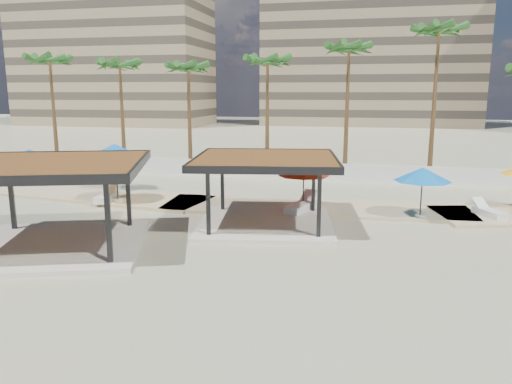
% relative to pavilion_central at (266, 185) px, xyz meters
% --- Properties ---
extents(ground, '(200.00, 200.00, 0.00)m').
position_rel_pavilion_central_xyz_m(ground, '(-0.16, -3.31, -1.94)').
color(ground, tan).
rests_on(ground, ground).
extents(promenade, '(44.45, 7.97, 0.24)m').
position_rel_pavilion_central_xyz_m(promenade, '(1.84, 4.36, -1.88)').
color(promenade, '#C6B284').
rests_on(promenade, ground).
extents(boundary_wall, '(56.00, 0.30, 1.20)m').
position_rel_pavilion_central_xyz_m(boundary_wall, '(-0.16, 12.69, -1.34)').
color(boundary_wall, silver).
rests_on(boundary_wall, ground).
extents(building_west, '(34.00, 16.00, 32.40)m').
position_rel_pavilion_central_xyz_m(building_west, '(-42.16, 64.69, 13.33)').
color(building_west, '#937F60').
rests_on(building_west, ground).
extents(building_mid, '(38.00, 16.00, 30.40)m').
position_rel_pavilion_central_xyz_m(building_mid, '(3.84, 74.69, 12.33)').
color(building_mid, '#847259').
rests_on(building_mid, ground).
extents(pavilion_central, '(7.35, 7.35, 3.24)m').
position_rel_pavilion_central_xyz_m(pavilion_central, '(0.00, 0.00, 0.00)').
color(pavilion_central, beige).
rests_on(pavilion_central, ground).
extents(pavilion_west, '(8.79, 8.79, 3.50)m').
position_rel_pavilion_central_xyz_m(pavilion_west, '(-7.38, -5.26, 0.15)').
color(pavilion_west, beige).
rests_on(pavilion_west, ground).
extents(umbrella_a, '(3.97, 3.97, 2.79)m').
position_rel_pavilion_central_xyz_m(umbrella_a, '(-10.79, 5.89, 0.64)').
color(umbrella_a, beige).
rests_on(umbrella_a, promenade).
extents(umbrella_b, '(3.60, 3.60, 2.84)m').
position_rel_pavilion_central_xyz_m(umbrella_b, '(-8.87, 2.49, 0.69)').
color(umbrella_b, beige).
rests_on(umbrella_b, promenade).
extents(umbrella_c, '(3.09, 3.09, 2.36)m').
position_rel_pavilion_central_xyz_m(umbrella_c, '(1.35, 3.04, 0.27)').
color(umbrella_c, beige).
rests_on(umbrella_c, promenade).
extents(umbrella_d, '(2.95, 2.95, 2.42)m').
position_rel_pavilion_central_xyz_m(umbrella_d, '(7.10, 2.49, 0.33)').
color(umbrella_d, beige).
rests_on(umbrella_d, promenade).
extents(umbrella_f, '(3.27, 3.27, 2.30)m').
position_rel_pavilion_central_xyz_m(umbrella_f, '(-16.84, 5.89, 0.22)').
color(umbrella_f, beige).
rests_on(umbrella_f, promenade).
extents(lounger_a, '(1.06, 2.29, 0.84)m').
position_rel_pavilion_central_xyz_m(lounger_a, '(-9.61, 2.54, -1.56)').
color(lounger_a, silver).
rests_on(lounger_a, promenade).
extents(lounger_b, '(1.54, 2.51, 0.91)m').
position_rel_pavilion_central_xyz_m(lounger_b, '(1.32, 2.54, -1.54)').
color(lounger_b, silver).
rests_on(lounger_b, promenade).
extents(lounger_c, '(1.47, 2.05, 0.75)m').
position_rel_pavilion_central_xyz_m(lounger_c, '(10.40, 3.49, -1.58)').
color(lounger_c, silver).
rests_on(lounger_c, promenade).
extents(palm_a, '(3.00, 3.00, 9.49)m').
position_rel_pavilion_central_xyz_m(palm_a, '(-21.16, 14.99, 6.37)').
color(palm_a, brown).
rests_on(palm_a, ground).
extents(palm_b, '(3.00, 3.00, 9.05)m').
position_rel_pavilion_central_xyz_m(palm_b, '(-15.16, 15.39, 5.97)').
color(palm_b, brown).
rests_on(palm_b, ground).
extents(palm_c, '(3.00, 3.00, 8.75)m').
position_rel_pavilion_central_xyz_m(palm_c, '(-9.16, 14.79, 5.68)').
color(palm_c, brown).
rests_on(palm_c, ground).
extents(palm_d, '(3.00, 3.00, 9.21)m').
position_rel_pavilion_central_xyz_m(palm_d, '(-3.16, 15.59, 6.12)').
color(palm_d, brown).
rests_on(palm_d, ground).
extents(palm_e, '(3.00, 3.00, 9.98)m').
position_rel_pavilion_central_xyz_m(palm_e, '(2.84, 15.09, 6.84)').
color(palm_e, brown).
rests_on(palm_e, ground).
extents(palm_f, '(3.00, 3.00, 11.07)m').
position_rel_pavilion_central_xyz_m(palm_f, '(8.84, 15.29, 7.85)').
color(palm_f, brown).
rests_on(palm_f, ground).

